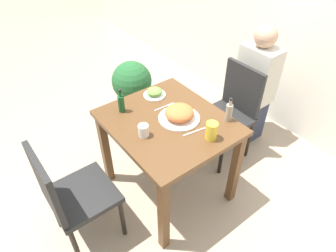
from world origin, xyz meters
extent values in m
plane|color=tan|center=(0.00, 0.00, 0.00)|extent=(16.00, 16.00, 0.00)
cube|color=silver|center=(0.00, 1.52, 1.30)|extent=(8.00, 0.05, 2.60)
cube|color=brown|center=(0.00, 0.00, 0.73)|extent=(0.90, 0.79, 0.04)
cube|color=brown|center=(-0.40, -0.35, 0.35)|extent=(0.06, 0.06, 0.71)
cube|color=brown|center=(0.40, -0.35, 0.35)|extent=(0.06, 0.06, 0.71)
cube|color=brown|center=(-0.40, 0.35, 0.35)|extent=(0.06, 0.06, 0.71)
cube|color=brown|center=(0.40, 0.35, 0.35)|extent=(0.06, 0.06, 0.71)
cube|color=black|center=(-0.03, -0.71, 0.43)|extent=(0.42, 0.42, 0.04)
cube|color=black|center=(-0.03, -0.90, 0.67)|extent=(0.40, 0.04, 0.44)
cylinder|color=black|center=(0.15, -0.53, 0.20)|extent=(0.03, 0.03, 0.41)
cylinder|color=black|center=(-0.21, -0.53, 0.20)|extent=(0.03, 0.03, 0.41)
cylinder|color=black|center=(0.15, -0.89, 0.20)|extent=(0.03, 0.03, 0.41)
cylinder|color=black|center=(-0.21, -0.89, 0.20)|extent=(0.03, 0.03, 0.41)
cube|color=black|center=(-0.03, 0.66, 0.43)|extent=(0.42, 0.42, 0.04)
cube|color=black|center=(-0.03, 0.85, 0.67)|extent=(0.40, 0.04, 0.44)
cylinder|color=black|center=(-0.21, 0.48, 0.20)|extent=(0.03, 0.03, 0.41)
cylinder|color=black|center=(0.15, 0.48, 0.20)|extent=(0.03, 0.03, 0.41)
cylinder|color=black|center=(-0.21, 0.84, 0.20)|extent=(0.03, 0.03, 0.41)
cylinder|color=black|center=(0.15, 0.84, 0.20)|extent=(0.03, 0.03, 0.41)
cylinder|color=white|center=(0.03, 0.08, 0.75)|extent=(0.30, 0.30, 0.01)
ellipsoid|color=#CC6633|center=(0.03, 0.08, 0.80)|extent=(0.21, 0.21, 0.09)
cylinder|color=white|center=(-0.32, 0.11, 0.75)|extent=(0.18, 0.18, 0.01)
ellipsoid|color=olive|center=(-0.32, 0.11, 0.78)|extent=(0.12, 0.12, 0.05)
cylinder|color=silver|center=(0.03, -0.23, 0.79)|extent=(0.07, 0.07, 0.09)
cylinder|color=gold|center=(0.32, 0.11, 0.81)|extent=(0.08, 0.08, 0.13)
cylinder|color=#194C23|center=(-0.30, -0.20, 0.81)|extent=(0.05, 0.05, 0.13)
cylinder|color=#194C23|center=(-0.30, -0.20, 0.90)|extent=(0.02, 0.02, 0.04)
sphere|color=black|center=(-0.30, -0.20, 0.93)|extent=(0.02, 0.02, 0.02)
cylinder|color=gray|center=(0.26, 0.34, 0.81)|extent=(0.05, 0.05, 0.13)
cylinder|color=gray|center=(0.26, 0.34, 0.90)|extent=(0.02, 0.02, 0.04)
sphere|color=black|center=(0.26, 0.34, 0.93)|extent=(0.02, 0.02, 0.02)
cube|color=silver|center=(-0.15, 0.08, 0.75)|extent=(0.02, 0.17, 0.00)
cube|color=silver|center=(0.21, 0.08, 0.75)|extent=(0.04, 0.20, 0.00)
cylinder|color=#333333|center=(-0.90, 0.24, 0.12)|extent=(0.23, 0.23, 0.23)
cylinder|color=brown|center=(-0.90, 0.24, 0.29)|extent=(0.04, 0.04, 0.12)
sphere|color=#235B2D|center=(-0.90, 0.24, 0.55)|extent=(0.39, 0.39, 0.39)
cube|color=#2D3347|center=(-0.08, 1.09, 0.23)|extent=(0.28, 0.20, 0.45)
cube|color=beige|center=(-0.08, 1.09, 0.71)|extent=(0.34, 0.22, 0.52)
sphere|color=tan|center=(-0.08, 1.09, 1.07)|extent=(0.20, 0.20, 0.20)
camera|label=1|loc=(1.33, -1.02, 2.09)|focal=32.00mm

